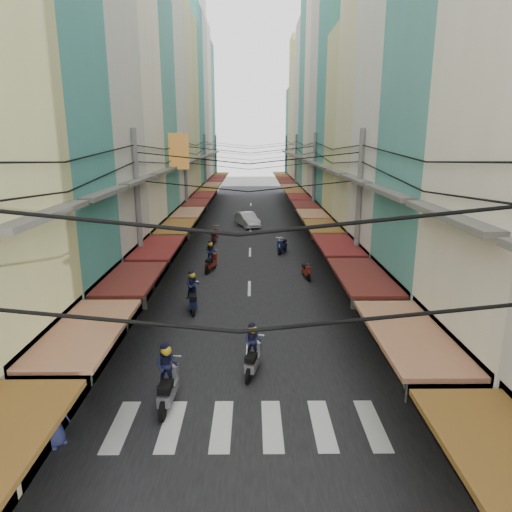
{
  "coord_description": "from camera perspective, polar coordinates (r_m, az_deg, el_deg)",
  "views": [
    {
      "loc": [
        0.16,
        -17.11,
        7.77
      ],
      "look_at": [
        0.35,
        5.24,
        2.0
      ],
      "focal_mm": 32.0,
      "sensor_mm": 36.0,
      "label": 1
    }
  ],
  "objects": [
    {
      "name": "ground",
      "position": [
        18.79,
        -0.94,
        -9.94
      ],
      "size": [
        160.0,
        160.0,
        0.0
      ],
      "primitive_type": "plane",
      "color": "slate",
      "rests_on": "ground"
    },
    {
      "name": "road",
      "position": [
        37.92,
        -0.72,
        2.66
      ],
      "size": [
        10.0,
        80.0,
        0.02
      ],
      "primitive_type": "cube",
      "color": "black",
      "rests_on": "ground"
    },
    {
      "name": "sidewalk_left",
      "position": [
        38.49,
        -10.45,
        2.63
      ],
      "size": [
        3.0,
        80.0,
        0.06
      ],
      "primitive_type": "cube",
      "color": "slate",
      "rests_on": "ground"
    },
    {
      "name": "sidewalk_right",
      "position": [
        38.44,
        9.03,
        2.68
      ],
      "size": [
        3.0,
        80.0,
        0.06
      ],
      "primitive_type": "cube",
      "color": "slate",
      "rests_on": "ground"
    },
    {
      "name": "crosswalk",
      "position": [
        13.54,
        -1.14,
        -20.39
      ],
      "size": [
        7.55,
        2.4,
        0.01
      ],
      "color": "silver",
      "rests_on": "ground"
    },
    {
      "name": "building_row_left",
      "position": [
        34.69,
        -14.64,
        17.35
      ],
      "size": [
        7.8,
        67.67,
        23.7
      ],
      "color": "silver",
      "rests_on": "ground"
    },
    {
      "name": "building_row_right",
      "position": [
        34.48,
        13.08,
        16.85
      ],
      "size": [
        7.8,
        68.98,
        22.59
      ],
      "color": "teal",
      "rests_on": "ground"
    },
    {
      "name": "utility_poles",
      "position": [
        32.15,
        -0.79,
        12.37
      ],
      "size": [
        10.2,
        66.13,
        8.2
      ],
      "color": "gray",
      "rests_on": "ground"
    },
    {
      "name": "white_car",
      "position": [
        41.63,
        -1.09,
        3.72
      ],
      "size": [
        4.84,
        3.19,
        1.59
      ],
      "primitive_type": "imported",
      "rotation": [
        0.0,
        0.0,
        0.35
      ],
      "color": "silver",
      "rests_on": "ground"
    },
    {
      "name": "bicycle",
      "position": [
        17.14,
        20.15,
        -13.43
      ],
      "size": [
        1.83,
        0.72,
        1.25
      ],
      "primitive_type": "imported",
      "rotation": [
        0.0,
        0.0,
        1.59
      ],
      "color": "black",
      "rests_on": "ground"
    },
    {
      "name": "moving_scooters",
      "position": [
        22.34,
        -4.21,
        -4.37
      ],
      "size": [
        6.32,
        24.02,
        2.01
      ],
      "color": "black",
      "rests_on": "ground"
    },
    {
      "name": "parked_scooters",
      "position": [
        16.38,
        14.62,
        -12.41
      ],
      "size": [
        12.87,
        11.27,
        1.0
      ],
      "color": "black",
      "rests_on": "ground"
    },
    {
      "name": "pedestrians",
      "position": [
        20.93,
        -12.78,
        -4.66
      ],
      "size": [
        12.5,
        24.33,
        2.25
      ],
      "color": "#241E28",
      "rests_on": "ground"
    },
    {
      "name": "market_umbrella",
      "position": [
        15.63,
        26.6,
        -7.74
      ],
      "size": [
        2.44,
        2.44,
        2.57
      ],
      "color": "#B2B2B7",
      "rests_on": "ground"
    },
    {
      "name": "traffic_sign",
      "position": [
        14.32,
        18.72,
        -10.46
      ],
      "size": [
        0.1,
        0.58,
        2.67
      ],
      "color": "gray",
      "rests_on": "ground"
    }
  ]
}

